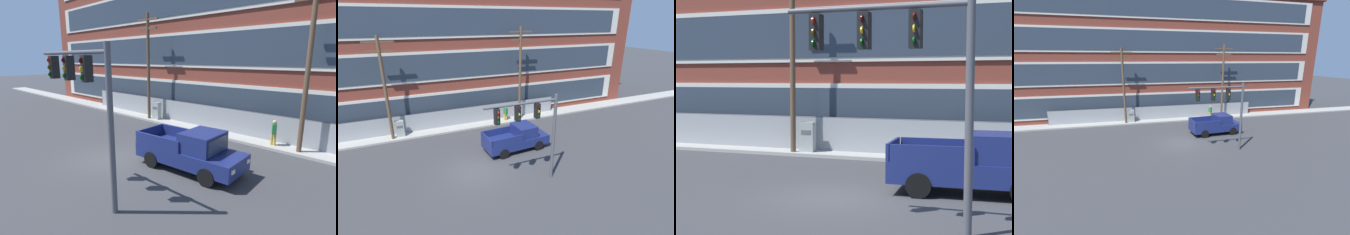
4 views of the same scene
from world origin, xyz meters
TOP-DOWN VIEW (x-y plane):
  - ground_plane at (0.00, 0.00)m, footprint 160.00×160.00m
  - sidewalk_building_side at (0.00, 8.16)m, footprint 80.00×2.02m
  - brick_mill_building at (-0.83, 13.71)m, footprint 46.48×9.69m
  - chain_link_fence at (-1.11, 8.54)m, footprint 25.34×0.06m
  - traffic_signal_mast at (2.91, -2.71)m, footprint 4.68×0.43m
  - pickup_truck_navy at (4.09, 1.88)m, footprint 5.34×2.43m
  - utility_pole_near_corner at (-5.09, 7.61)m, footprint 2.34×0.26m
  - utility_pole_midblock at (7.13, 7.63)m, footprint 2.33×0.26m
  - electrical_cabinet at (-4.45, 7.88)m, footprint 0.72×0.43m
  - pedestrian_near_cabinet at (5.64, 7.77)m, footprint 0.39×0.47m

SIDE VIEW (x-z plane):
  - ground_plane at x=0.00m, z-range 0.00..0.00m
  - sidewalk_building_side at x=0.00m, z-range 0.00..0.16m
  - electrical_cabinet at x=-4.45m, z-range 0.00..1.60m
  - chain_link_fence at x=-1.11m, z-range 0.02..1.83m
  - pickup_truck_navy at x=4.09m, z-range -0.05..1.93m
  - pedestrian_near_cabinet at x=5.64m, z-range 0.13..1.82m
  - traffic_signal_mast at x=2.91m, z-range 1.29..7.01m
  - utility_pole_near_corner at x=-5.09m, z-range 0.45..9.22m
  - utility_pole_midblock at x=7.13m, z-range 0.45..9.76m
  - brick_mill_building at x=-0.83m, z-range 0.01..15.58m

